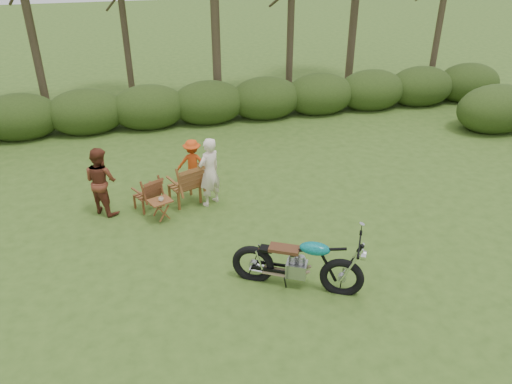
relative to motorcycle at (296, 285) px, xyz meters
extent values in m
plane|color=#334F1A|center=(-0.20, 0.19, 0.00)|extent=(80.00, 80.00, 0.00)
cylinder|color=#382C1F|center=(-5.70, 11.29, 3.60)|extent=(0.28, 0.28, 7.20)
cylinder|color=#382C1F|center=(-2.70, 12.39, 3.15)|extent=(0.24, 0.24, 6.30)
cylinder|color=#382C1F|center=(3.30, 11.29, 3.24)|extent=(0.26, 0.26, 6.48)
cylinder|color=#382C1F|center=(8.80, 10.19, 3.42)|extent=(0.24, 0.24, 6.84)
ellipsoid|color=#263814|center=(-6.20, 9.19, 0.63)|extent=(2.52, 1.68, 1.51)
ellipsoid|color=#263814|center=(-4.20, 9.19, 0.63)|extent=(2.52, 1.68, 1.51)
ellipsoid|color=#263814|center=(-2.20, 9.19, 0.63)|extent=(2.52, 1.68, 1.51)
ellipsoid|color=#263814|center=(-0.20, 9.19, 0.63)|extent=(2.52, 1.68, 1.51)
ellipsoid|color=#263814|center=(1.80, 9.19, 0.63)|extent=(2.52, 1.68, 1.51)
ellipsoid|color=#263814|center=(3.80, 9.19, 0.63)|extent=(2.52, 1.68, 1.51)
ellipsoid|color=#263814|center=(5.80, 9.19, 0.63)|extent=(2.52, 1.68, 1.51)
ellipsoid|color=#263814|center=(7.80, 9.19, 0.63)|extent=(2.52, 1.68, 1.51)
ellipsoid|color=#263814|center=(9.80, 9.19, 0.63)|extent=(2.52, 1.68, 1.51)
ellipsoid|color=#263814|center=(8.80, 6.19, 0.68)|extent=(2.70, 1.80, 1.62)
imported|color=beige|center=(-2.26, 2.93, 0.56)|extent=(0.13, 0.13, 0.09)
imported|color=#F3DCC8|center=(-1.07, 3.46, 0.00)|extent=(0.75, 0.69, 1.71)
imported|color=brown|center=(-3.55, 3.69, 0.00)|extent=(1.00, 0.99, 1.63)
imported|color=#D04313|center=(-1.33, 4.59, 0.00)|extent=(0.88, 0.61, 1.24)
camera|label=1|loc=(-2.50, -7.06, 6.07)|focal=35.00mm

